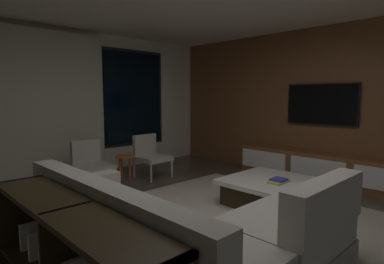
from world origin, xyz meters
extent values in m
plane|color=#473D33|center=(0.00, 0.00, 0.00)|extent=(9.20, 9.20, 0.00)
cube|color=silver|center=(0.00, 3.66, 1.35)|extent=(6.60, 0.12, 2.70)
cube|color=black|center=(1.30, 3.60, 1.45)|extent=(1.52, 0.02, 2.02)
cube|color=black|center=(1.30, 3.58, 1.45)|extent=(1.40, 0.03, 1.90)
cube|color=beige|center=(-0.55, 3.48, 1.30)|extent=(2.10, 0.12, 2.60)
cube|color=brown|center=(3.06, 0.00, 1.35)|extent=(0.12, 7.80, 2.70)
cube|color=#ADA391|center=(0.35, -0.10, 0.01)|extent=(3.20, 3.80, 0.01)
cube|color=gray|center=(-1.05, 0.01, 0.09)|extent=(0.90, 2.50, 0.18)
cube|color=#B2ADA3|center=(-1.05, 0.01, 0.30)|extent=(0.86, 2.42, 0.24)
cube|color=#B2ADA3|center=(-1.40, 0.01, 0.62)|extent=(0.20, 2.50, 0.40)
cube|color=#B2ADA3|center=(-1.05, 1.16, 0.51)|extent=(0.90, 0.20, 0.18)
cube|color=gray|center=(-0.07, -0.79, 0.09)|extent=(1.10, 0.90, 0.18)
cube|color=#B2ADA3|center=(-0.07, -0.79, 0.30)|extent=(1.07, 0.86, 0.24)
cube|color=#B2ADA3|center=(-0.07, -1.14, 0.62)|extent=(1.10, 0.20, 0.40)
cube|color=beige|center=(-1.28, 0.56, 0.58)|extent=(0.10, 0.36, 0.36)
cube|color=#B2A893|center=(-1.28, -0.29, 0.58)|extent=(0.10, 0.36, 0.36)
cube|color=black|center=(1.17, 0.10, 0.15)|extent=(1.00, 1.00, 0.30)
cube|color=white|center=(1.17, 0.10, 0.33)|extent=(1.16, 1.16, 0.06)
cube|color=#B0BB4F|center=(1.09, -0.05, 0.37)|extent=(0.29, 0.18, 0.02)
cube|color=#36349E|center=(1.11, -0.04, 0.40)|extent=(0.20, 0.17, 0.02)
cylinder|color=#B2ADA0|center=(1.17, 2.19, 0.18)|extent=(0.04, 0.04, 0.36)
cylinder|color=#B2ADA0|center=(0.69, 2.18, 0.18)|extent=(0.04, 0.04, 0.36)
cylinder|color=#B2ADA0|center=(1.15, 2.69, 0.18)|extent=(0.04, 0.04, 0.36)
cylinder|color=#B2ADA0|center=(0.67, 2.68, 0.18)|extent=(0.04, 0.04, 0.36)
cube|color=#B2ADA3|center=(0.92, 2.43, 0.36)|extent=(0.55, 0.57, 0.08)
cube|color=#B2ADA3|center=(0.92, 2.67, 0.59)|extent=(0.49, 0.09, 0.38)
cylinder|color=#B2ADA0|center=(0.02, 2.24, 0.18)|extent=(0.04, 0.04, 0.36)
cylinder|color=#B2ADA0|center=(-0.46, 2.25, 0.18)|extent=(0.04, 0.04, 0.36)
cylinder|color=#B2ADA0|center=(0.02, 2.74, 0.18)|extent=(0.04, 0.04, 0.36)
cylinder|color=#B2ADA0|center=(-0.46, 2.75, 0.18)|extent=(0.04, 0.04, 0.36)
cube|color=#B2ADA3|center=(-0.22, 2.50, 0.36)|extent=(0.54, 0.56, 0.08)
cube|color=#B2ADA3|center=(-0.22, 2.74, 0.59)|extent=(0.49, 0.08, 0.38)
cylinder|color=#BF4C1E|center=(0.30, 2.55, 0.23)|extent=(0.03, 0.03, 0.46)
cylinder|color=#BF4C1E|center=(0.50, 2.55, 0.23)|extent=(0.03, 0.03, 0.46)
cylinder|color=#BF4C1E|center=(0.40, 2.65, 0.23)|extent=(0.03, 0.03, 0.46)
cylinder|color=#BF4C1E|center=(0.40, 2.55, 0.45)|extent=(0.32, 0.32, 0.02)
cube|color=brown|center=(2.78, 0.10, 0.26)|extent=(0.44, 3.10, 0.52)
cube|color=white|center=(2.55, 0.10, 0.29)|extent=(0.02, 0.93, 0.33)
cube|color=white|center=(2.55, 1.15, 0.29)|extent=(0.02, 0.93, 0.33)
cube|color=black|center=(2.74, -0.75, 0.12)|extent=(0.33, 0.68, 0.19)
cube|color=#B3C545|center=(2.74, -0.80, 0.10)|extent=(0.03, 0.04, 0.14)
cube|color=#8CB940|center=(2.74, -0.70, 0.10)|extent=(0.03, 0.04, 0.14)
cube|color=gray|center=(2.74, -0.60, 0.11)|extent=(0.03, 0.04, 0.17)
cube|color=pink|center=(2.74, -0.49, 0.11)|extent=(0.03, 0.04, 0.18)
cube|color=black|center=(2.95, 0.25, 1.35)|extent=(0.04, 1.25, 0.72)
cube|color=black|center=(2.95, 0.25, 1.35)|extent=(0.05, 1.21, 0.68)
cube|color=black|center=(-1.72, -0.09, 0.72)|extent=(0.40, 2.10, 0.04)
cube|color=black|center=(-1.72, 0.94, 0.37)|extent=(0.40, 0.04, 0.74)
cube|color=black|center=(-1.72, -0.09, 0.37)|extent=(0.38, 0.03, 0.74)
cube|color=silver|center=(-1.71, 0.26, 0.28)|extent=(0.18, 0.04, 0.24)
cube|color=silver|center=(-1.72, 0.50, 0.27)|extent=(0.18, 0.04, 0.24)
cube|color=silver|center=(-1.71, 0.73, 0.27)|extent=(0.18, 0.04, 0.23)
camera|label=1|loc=(-2.57, -2.17, 1.48)|focal=29.83mm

